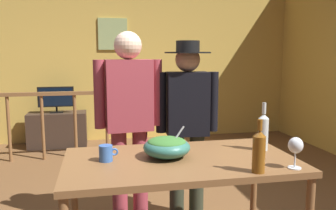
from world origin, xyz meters
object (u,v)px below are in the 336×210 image
object	(u,v)px
serving_table	(180,170)
person_standing_left	(129,113)
tv_console	(58,129)
salad_bowl	(167,146)
stair_railing	(73,116)
mug_blue	(106,153)
framed_picture	(113,34)
flat_screen_tv	(56,97)
wine_bottle_amber	(259,151)
wine_bottle_clear	(263,131)
wine_glass	(296,146)
person_standing_right	(187,117)

from	to	relation	value
serving_table	person_standing_left	bearing A→B (deg)	107.66
tv_console	salad_bowl	world-z (taller)	salad_bowl
stair_railing	mug_blue	xyz separation A→B (m)	(0.38, -2.85, 0.25)
framed_picture	tv_console	bearing A→B (deg)	-162.52
flat_screen_tv	mug_blue	size ratio (longest dim) A/B	4.53
framed_picture	person_standing_left	bearing A→B (deg)	-90.59
salad_bowl	person_standing_left	size ratio (longest dim) A/B	0.18
wine_bottle_amber	person_standing_left	xyz separation A→B (m)	(-0.62, 1.14, 0.05)
stair_railing	serving_table	size ratio (longest dim) A/B	1.85
serving_table	framed_picture	bearing A→B (deg)	93.26
tv_console	person_standing_left	world-z (taller)	person_standing_left
framed_picture	wine_bottle_amber	xyz separation A→B (m)	(0.59, -4.24, -0.87)
framed_picture	flat_screen_tv	bearing A→B (deg)	-160.77
wine_bottle_clear	stair_railing	bearing A→B (deg)	117.34
tv_console	wine_glass	bearing A→B (deg)	-65.91
flat_screen_tv	wine_bottle_amber	bearing A→B (deg)	-68.88
wine_glass	person_standing_right	distance (m)	1.17
stair_railing	person_standing_left	world-z (taller)	person_standing_left
tv_console	person_standing_right	size ratio (longest dim) A/B	0.57
flat_screen_tv	person_standing_right	xyz separation A→B (m)	(1.40, -2.77, 0.14)
wine_bottle_amber	person_standing_right	world-z (taller)	person_standing_right
stair_railing	flat_screen_tv	world-z (taller)	stair_railing
tv_console	salad_bowl	bearing A→B (deg)	-73.37
framed_picture	person_standing_right	size ratio (longest dim) A/B	0.33
wine_glass	person_standing_left	distance (m)	1.41
tv_console	salad_bowl	size ratio (longest dim) A/B	2.95
wine_bottle_amber	person_standing_left	size ratio (longest dim) A/B	0.18
flat_screen_tv	stair_railing	bearing A→B (deg)	-66.21
framed_picture	person_standing_right	distance (m)	3.25
stair_railing	wine_glass	world-z (taller)	stair_railing
wine_glass	serving_table	bearing A→B (deg)	152.25
flat_screen_tv	wine_bottle_clear	world-z (taller)	wine_bottle_clear
serving_table	salad_bowl	bearing A→B (deg)	150.15
wine_bottle_amber	wine_bottle_clear	xyz separation A→B (m)	(0.24, 0.42, 0.01)
salad_bowl	person_standing_left	distance (m)	0.78
stair_railing	person_standing_right	xyz separation A→B (m)	(1.10, -2.10, 0.32)
serving_table	mug_blue	xyz separation A→B (m)	(-0.47, 0.04, 0.13)
wine_bottle_amber	wine_bottle_clear	distance (m)	0.49
wine_glass	wine_bottle_amber	distance (m)	0.24
wine_bottle_clear	wine_glass	bearing A→B (deg)	-89.83
person_standing_right	person_standing_left	bearing A→B (deg)	4.17
stair_railing	person_standing_right	size ratio (longest dim) A/B	1.72
salad_bowl	mug_blue	distance (m)	0.39
serving_table	wine_bottle_clear	distance (m)	0.65
salad_bowl	person_standing_right	size ratio (longest dim) A/B	0.19
tv_console	wine_glass	distance (m)	4.35
tv_console	wine_glass	world-z (taller)	wine_glass
framed_picture	flat_screen_tv	world-z (taller)	framed_picture
wine_bottle_clear	person_standing_left	bearing A→B (deg)	140.37
tv_console	person_standing_left	xyz separation A→B (m)	(0.89, -2.81, 0.71)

